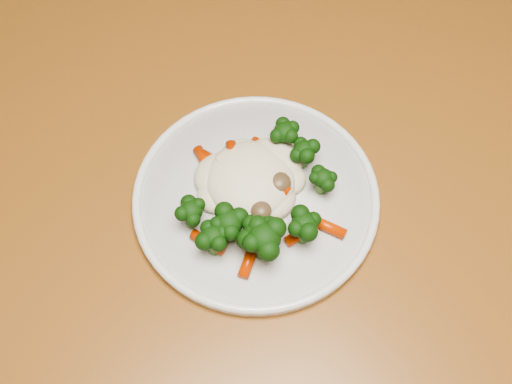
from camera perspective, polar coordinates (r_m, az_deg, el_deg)
dining_table at (r=0.85m, az=4.91°, el=0.24°), size 1.18×0.81×0.75m
plate at (r=0.71m, az=0.00°, el=-0.56°), size 0.27×0.27×0.01m
meal at (r=0.68m, az=0.03°, el=-0.51°), size 0.18×0.18×0.05m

